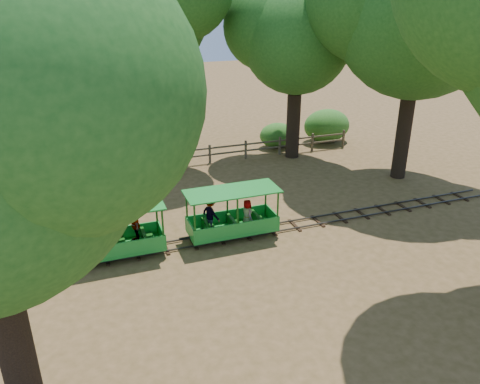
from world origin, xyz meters
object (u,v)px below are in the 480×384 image
object	(u,v)px
carriage_front	(114,237)
carriage_rear	(228,218)
locomotive	(7,231)
fence	(191,154)

from	to	relation	value
carriage_front	carriage_rear	world-z (taller)	same
locomotive	carriage_rear	size ratio (longest dim) A/B	0.80
carriage_front	fence	distance (m)	9.30
carriage_front	carriage_rear	xyz separation A→B (m)	(4.02, 0.07, -0.00)
carriage_front	fence	bearing A→B (deg)	59.72
locomotive	carriage_rear	bearing A→B (deg)	-0.21
locomotive	carriage_front	distance (m)	3.21
carriage_rear	fence	distance (m)	7.99
locomotive	carriage_front	xyz separation A→B (m)	(3.12, -0.09, -0.75)
carriage_front	carriage_rear	bearing A→B (deg)	0.94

